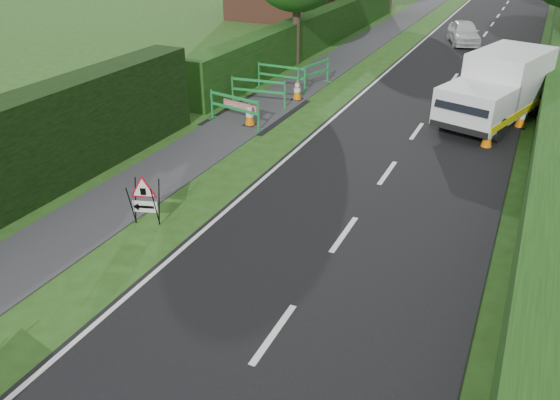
% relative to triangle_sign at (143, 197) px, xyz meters
% --- Properties ---
extents(ground, '(120.00, 120.00, 0.00)m').
position_rel_triangle_sign_xyz_m(ground, '(1.68, -3.03, -0.70)').
color(ground, '#264614').
rests_on(ground, ground).
extents(road_surface, '(6.00, 90.00, 0.02)m').
position_rel_triangle_sign_xyz_m(road_surface, '(4.18, 31.97, -0.70)').
color(road_surface, black).
rests_on(road_surface, ground).
extents(footpath, '(2.00, 90.00, 0.02)m').
position_rel_triangle_sign_xyz_m(footpath, '(-1.32, 31.97, -0.70)').
color(footpath, '#2D2D30').
rests_on(footpath, ground).
extents(hedge_west_far, '(1.00, 24.00, 1.80)m').
position_rel_triangle_sign_xyz_m(hedge_west_far, '(-3.32, 18.97, -0.70)').
color(hedge_west_far, '#14380F').
rests_on(hedge_west_far, ground).
extents(hedge_east, '(1.20, 50.00, 1.50)m').
position_rel_triangle_sign_xyz_m(hedge_east, '(8.18, 12.97, -0.70)').
color(hedge_east, '#14380F').
rests_on(hedge_east, ground).
extents(triangle_sign, '(0.87, 0.87, 1.01)m').
position_rel_triangle_sign_xyz_m(triangle_sign, '(0.00, 0.00, 0.00)').
color(triangle_sign, black).
rests_on(triangle_sign, ground).
extents(works_van, '(3.25, 5.25, 2.25)m').
position_rel_triangle_sign_xyz_m(works_van, '(6.25, 10.52, 0.49)').
color(works_van, silver).
rests_on(works_van, ground).
extents(traffic_cone_0, '(0.38, 0.38, 0.79)m').
position_rel_triangle_sign_xyz_m(traffic_cone_0, '(6.34, 8.02, -0.31)').
color(traffic_cone_0, black).
rests_on(traffic_cone_0, ground).
extents(traffic_cone_1, '(0.38, 0.38, 0.79)m').
position_rel_triangle_sign_xyz_m(traffic_cone_1, '(7.12, 10.30, -0.31)').
color(traffic_cone_1, black).
rests_on(traffic_cone_1, ground).
extents(traffic_cone_2, '(0.38, 0.38, 0.79)m').
position_rel_triangle_sign_xyz_m(traffic_cone_2, '(6.68, 13.03, -0.31)').
color(traffic_cone_2, black).
rests_on(traffic_cone_2, ground).
extents(traffic_cone_3, '(0.38, 0.38, 0.79)m').
position_rel_triangle_sign_xyz_m(traffic_cone_3, '(-0.93, 6.69, -0.31)').
color(traffic_cone_3, black).
rests_on(traffic_cone_3, ground).
extents(traffic_cone_4, '(0.38, 0.38, 0.79)m').
position_rel_triangle_sign_xyz_m(traffic_cone_4, '(-0.64, 9.91, -0.31)').
color(traffic_cone_4, black).
rests_on(traffic_cone_4, ground).
extents(ped_barrier_0, '(2.09, 0.74, 1.00)m').
position_rel_triangle_sign_xyz_m(ped_barrier_0, '(-1.42, 6.57, -0.07)').
color(ped_barrier_0, '#198C38').
rests_on(ped_barrier_0, ground).
extents(ped_barrier_1, '(2.09, 0.60, 1.00)m').
position_rel_triangle_sign_xyz_m(ped_barrier_1, '(-1.62, 8.67, -0.07)').
color(ped_barrier_1, '#198C38').
rests_on(ped_barrier_1, ground).
extents(ped_barrier_2, '(2.06, 0.37, 1.00)m').
position_rel_triangle_sign_xyz_m(ped_barrier_2, '(-1.73, 10.84, -0.07)').
color(ped_barrier_2, '#198C38').
rests_on(ped_barrier_2, ground).
extents(ped_barrier_3, '(0.82, 2.08, 1.00)m').
position_rel_triangle_sign_xyz_m(ped_barrier_3, '(-0.72, 11.70, -0.07)').
color(ped_barrier_3, '#198C38').
rests_on(ped_barrier_3, ground).
extents(redwhite_plank, '(1.46, 0.41, 0.25)m').
position_rel_triangle_sign_xyz_m(redwhite_plank, '(-1.54, 7.14, -0.70)').
color(redwhite_plank, red).
rests_on(redwhite_plank, ground).
extents(hatchback_car, '(2.39, 3.72, 1.18)m').
position_rel_triangle_sign_xyz_m(hatchback_car, '(3.39, 22.77, -0.11)').
color(hatchback_car, silver).
rests_on(hatchback_car, ground).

